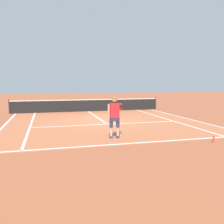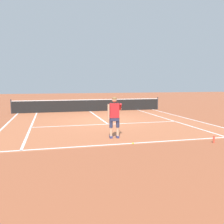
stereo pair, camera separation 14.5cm
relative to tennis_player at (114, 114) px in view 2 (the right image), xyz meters
The scene contains 13 objects.
ground_plane 5.00m from the tennis_player, 83.78° to the left, with size 80.00×80.00×0.00m, color #9E5133.
court_inner_surface 4.50m from the tennis_player, 83.04° to the left, with size 10.98×11.25×0.00m, color #B2603D.
line_baseline 1.55m from the tennis_player, 63.58° to the right, with size 10.98×0.10×0.01m, color white.
line_service 3.56m from the tennis_player, 81.06° to the left, with size 8.23×0.10×0.01m, color white.
line_centre_service 6.67m from the tennis_player, 85.38° to the left, with size 0.10×6.40×0.01m, color white.
line_singles_left 5.72m from the tennis_player, 129.46° to the left, with size 0.10×10.85×0.01m, color white.
line_singles_right 6.44m from the tennis_player, 43.14° to the left, with size 0.10×10.85×0.01m, color white.
line_doubles_left 6.67m from the tennis_player, 138.71° to the left, with size 0.10×10.85×0.01m, color white.
line_doubles_right 7.50m from the tennis_player, 35.87° to the left, with size 0.10×10.85×0.01m, color white.
tennis_net 9.80m from the tennis_player, 86.89° to the left, with size 11.96×0.08×1.07m.
tennis_player is the anchor object (origin of this frame).
tennis_ball_near_feet 1.59m from the tennis_player, 71.71° to the right, with size 0.07×0.07×0.07m, color #CCE02D.
water_bottle 3.99m from the tennis_player, 27.04° to the right, with size 0.07×0.07×0.27m, color #E04C38.
Camera 2 is at (-3.11, -14.55, 2.29)m, focal length 39.13 mm.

